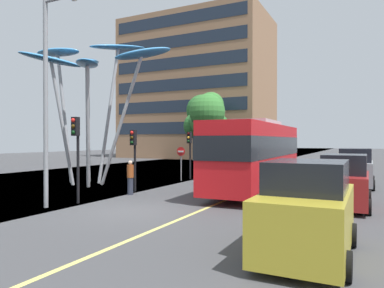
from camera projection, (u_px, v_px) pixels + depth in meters
name	position (u px, v px, depth m)	size (l,w,h in m)	color
ground	(118.00, 210.00, 13.96)	(120.00, 240.00, 0.10)	#424244
red_bus	(257.00, 152.00, 19.10)	(2.89, 11.24, 3.76)	red
leaf_sculpture	(94.00, 67.00, 22.13)	(9.84, 7.51, 9.22)	#9EA0A5
traffic_light_kerb_near	(76.00, 141.00, 15.17)	(0.28, 0.42, 3.69)	black
traffic_light_kerb_far	(134.00, 147.00, 18.67)	(0.28, 0.42, 3.24)	black
traffic_light_island_mid	(189.00, 145.00, 24.68)	(0.28, 0.42, 3.30)	black
traffic_light_opposite	(213.00, 144.00, 26.93)	(0.28, 0.42, 3.39)	black
car_parked_near	(307.00, 211.00, 8.30)	(2.02, 4.02, 2.22)	gold
car_parked_mid	(344.00, 183.00, 14.30)	(1.95, 3.95, 2.14)	maroon
car_parked_far	(356.00, 169.00, 20.54)	(1.98, 4.04, 2.24)	gray
street_lamp	(52.00, 74.00, 14.09)	(1.82, 0.44, 8.45)	gray
tree_pavement_near	(208.00, 117.00, 38.09)	(4.55, 5.52, 7.88)	brown
tree_pavement_far	(204.00, 119.00, 43.35)	(5.89, 5.40, 8.44)	brown
pedestrian	(130.00, 177.00, 17.73)	(0.34, 0.34, 1.70)	#2D3342
no_entry_sign	(181.00, 158.00, 23.82)	(0.60, 0.12, 2.26)	gray
backdrop_building	(198.00, 90.00, 57.07)	(22.11, 13.73, 21.70)	#936B4C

